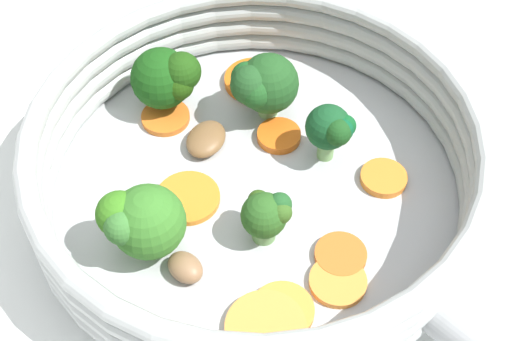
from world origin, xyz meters
The scene contains 21 objects.
ground_plane centered at (0.00, 0.00, 0.00)m, with size 4.00×4.00×0.00m, color white.
skillet centered at (0.00, 0.00, 0.01)m, with size 0.27×0.27×0.01m, color #B2B5B7.
skillet_rim_wall centered at (0.00, 0.00, 0.04)m, with size 0.29×0.29×0.05m.
skillet_rivet_left centered at (0.05, 0.12, 0.02)m, with size 0.01×0.01×0.01m, color #B5B7BB.
skillet_rivet_right centered at (0.00, 0.13, 0.02)m, with size 0.01×0.01×0.01m, color #B4B6B9.
carrot_slice_0 centered at (-0.05, 0.07, 0.02)m, with size 0.03×0.03×0.01m, color orange.
carrot_slice_1 centered at (-0.02, -0.08, 0.01)m, with size 0.03×0.03×0.00m, color orange.
carrot_slice_2 centered at (0.04, 0.08, 0.01)m, with size 0.03×0.03×0.00m, color orange.
carrot_slice_3 centered at (0.02, 0.07, 0.01)m, with size 0.03×0.03×0.00m, color orange.
carrot_slice_4 centered at (0.03, -0.03, 0.01)m, with size 0.04×0.04×0.00m, color orange.
carrot_slice_5 centered at (0.07, 0.06, 0.01)m, with size 0.04×0.04×0.00m, color orange.
carrot_slice_6 centered at (-0.04, -0.01, 0.02)m, with size 0.03×0.03×0.01m, color #D85E17.
carrot_slice_7 centered at (-0.08, -0.05, 0.02)m, with size 0.04×0.04×0.01m, color orange.
carrot_slice_8 centered at (0.08, 0.06, 0.02)m, with size 0.05×0.05×0.00m, color #EE943D.
broccoli_floret_0 centered at (-0.06, -0.03, 0.04)m, with size 0.05×0.05×0.05m.
broccoli_floret_1 centered at (0.03, 0.03, 0.03)m, with size 0.03×0.03×0.04m.
broccoli_floret_2 centered at (-0.03, -0.09, 0.04)m, with size 0.04×0.05×0.05m.
broccoli_floret_3 centered at (-0.05, 0.03, 0.04)m, with size 0.03×0.03×0.04m.
broccoli_floret_4 centered at (0.08, -0.03, 0.04)m, with size 0.05×0.05×0.05m.
mushroom_piece_0 centered at (0.08, 0.00, 0.02)m, with size 0.02×0.02×0.01m, color #8C6746.
mushroom_piece_1 centered at (-0.01, -0.05, 0.02)m, with size 0.03×0.03×0.01m, color brown.
Camera 1 is at (0.24, 0.15, 0.38)m, focal length 50.00 mm.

